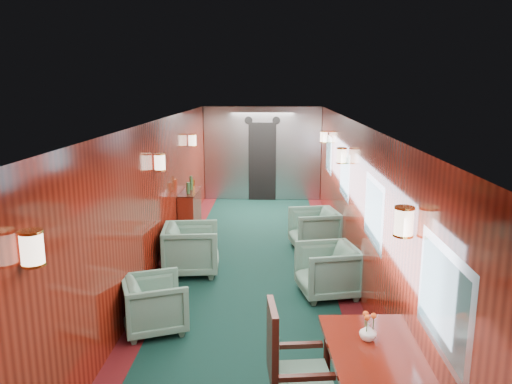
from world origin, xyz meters
TOP-DOWN VIEW (x-y plane):
  - room at (0.00, 0.00)m, footprint 12.00×12.10m
  - bulkhead at (0.00, 5.91)m, footprint 2.98×0.17m
  - windows_right at (1.49, 0.25)m, footprint 0.02×8.60m
  - wall_sconces at (0.00, 0.57)m, footprint 2.97×7.97m
  - dining_table at (1.15, -3.02)m, footprint 0.84×1.16m
  - side_chair at (0.44, -3.01)m, footprint 0.57×0.60m
  - credenza at (-1.34, 2.63)m, footprint 0.32×1.02m
  - flower_vase at (1.10, -2.94)m, footprint 0.17×0.17m
  - armchair_left_near at (-1.13, -1.24)m, footprint 0.94×0.93m
  - armchair_left_far at (-0.99, 0.66)m, footprint 0.95×0.93m
  - armchair_right_near at (1.07, -0.13)m, footprint 0.95×0.93m
  - armchair_right_far at (1.03, 1.90)m, footprint 0.96×0.94m

SIDE VIEW (x-z plane):
  - armchair_left_near at x=-1.13m, z-range 0.00..0.67m
  - armchair_right_near at x=1.07m, z-range 0.00..0.73m
  - armchair_right_far at x=1.03m, z-range 0.00..0.74m
  - armchair_left_far at x=-0.99m, z-range 0.00..0.78m
  - credenza at x=-1.34m, z-range -0.13..1.06m
  - side_chair at x=0.44m, z-range 0.05..1.22m
  - dining_table at x=1.15m, z-range 0.28..1.12m
  - flower_vase at x=1.10m, z-range 0.83..0.98m
  - bulkhead at x=0.00m, z-range -0.01..2.38m
  - windows_right at x=1.49m, z-range 1.05..1.85m
  - room at x=0.00m, z-range 0.43..2.83m
  - wall_sconces at x=0.00m, z-range 1.66..1.91m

